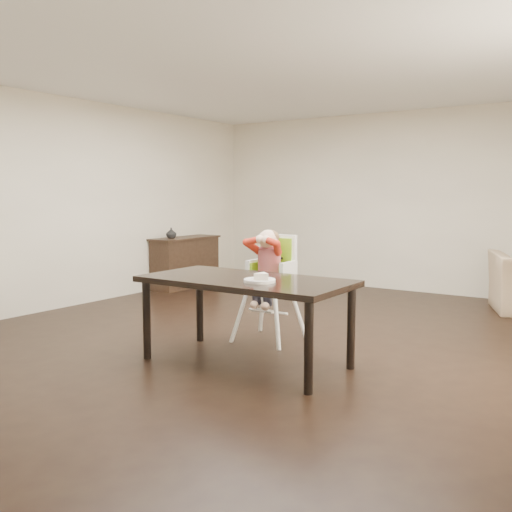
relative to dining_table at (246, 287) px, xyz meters
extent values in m
plane|color=black|center=(-0.37, 0.94, -0.67)|extent=(7.00, 7.00, 0.00)
cube|color=beige|center=(-0.37, 4.44, 0.68)|extent=(6.00, 0.02, 2.70)
cube|color=beige|center=(-3.37, 0.94, 0.68)|extent=(0.02, 7.00, 2.70)
cube|color=white|center=(-0.37, 0.94, 2.03)|extent=(6.00, 7.00, 0.02)
cube|color=black|center=(0.00, 0.00, 0.05)|extent=(1.80, 0.90, 0.05)
cylinder|color=black|center=(-0.82, -0.37, -0.32)|extent=(0.07, 0.07, 0.70)
cylinder|color=black|center=(0.82, -0.37, -0.32)|extent=(0.07, 0.07, 0.70)
cylinder|color=black|center=(-0.82, 0.37, -0.32)|extent=(0.07, 0.07, 0.70)
cylinder|color=black|center=(0.82, 0.37, -0.32)|extent=(0.07, 0.07, 0.70)
cylinder|color=white|center=(-0.47, 0.57, -0.37)|extent=(0.04, 0.04, 0.59)
cylinder|color=white|center=(-0.04, 0.58, -0.37)|extent=(0.04, 0.04, 0.59)
cylinder|color=white|center=(-0.48, 0.99, -0.37)|extent=(0.04, 0.04, 0.59)
cylinder|color=white|center=(-0.06, 1.00, -0.37)|extent=(0.04, 0.04, 0.59)
cube|color=white|center=(-0.26, 0.78, -0.08)|extent=(0.43, 0.39, 0.05)
cube|color=#77B317|center=(-0.26, 0.78, -0.04)|extent=(0.35, 0.33, 0.03)
cube|color=white|center=(-0.27, 0.95, 0.17)|extent=(0.42, 0.07, 0.44)
cube|color=#77B317|center=(-0.27, 0.92, 0.16)|extent=(0.36, 0.03, 0.40)
cube|color=black|center=(-0.33, 0.84, 0.16)|extent=(0.04, 0.19, 0.02)
cube|color=black|center=(-0.20, 0.84, 0.16)|extent=(0.04, 0.19, 0.02)
cylinder|color=red|center=(-0.26, 0.78, 0.12)|extent=(0.25, 0.25, 0.29)
sphere|color=beige|center=(-0.26, 0.76, 0.35)|extent=(0.20, 0.20, 0.19)
ellipsoid|color=brown|center=(-0.26, 0.79, 0.37)|extent=(0.20, 0.19, 0.15)
sphere|color=beige|center=(-0.30, 0.66, 0.36)|extent=(0.09, 0.09, 0.08)
sphere|color=beige|center=(-0.22, 0.66, 0.36)|extent=(0.09, 0.09, 0.08)
cylinder|color=white|center=(0.22, -0.11, 0.09)|extent=(0.28, 0.28, 0.02)
torus|color=white|center=(0.22, -0.11, 0.10)|extent=(0.28, 0.28, 0.01)
cube|color=black|center=(-3.15, 2.84, -0.29)|extent=(0.40, 1.20, 0.76)
cube|color=black|center=(-3.15, 2.84, 0.10)|extent=(0.44, 1.26, 0.03)
imported|color=#99999E|center=(-3.15, 2.52, 0.20)|extent=(0.19, 0.20, 0.16)
camera|label=1|loc=(2.77, -3.96, 0.80)|focal=40.00mm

